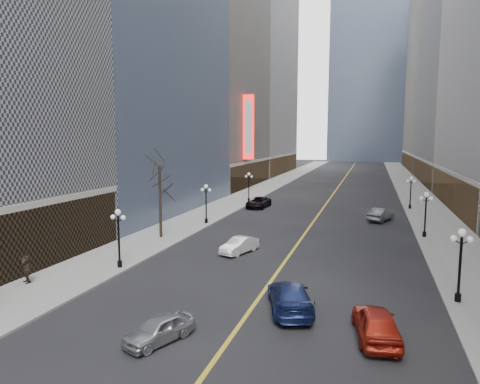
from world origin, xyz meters
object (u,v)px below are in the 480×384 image
Objects in this scene: car_sb_near at (290,297)px; streetlamp_west_3 at (249,184)px; streetlamp_east_3 at (411,189)px; car_sb_far at (381,214)px; streetlamp_east_1 at (461,258)px; car_nb_near at (159,329)px; streetlamp_west_1 at (119,232)px; car_sb_mid at (376,323)px; car_nb_far at (258,202)px; car_nb_mid at (239,245)px; streetlamp_east_2 at (426,210)px; streetlamp_west_2 at (206,200)px.

streetlamp_west_3 is at bearing -88.35° from car_sb_near.
car_sb_far is (-4.07, -9.89, -2.11)m from streetlamp_east_3.
streetlamp_east_1 is 10.59m from car_sb_near.
car_nb_near is 0.80× the size of car_sb_far.
car_sb_mid is at bearing -18.43° from streetlamp_west_1.
car_sb_near is at bearing -68.85° from car_nb_far.
car_nb_mid is (-16.15, -28.88, -2.21)m from streetlamp_east_3.
car_sb_mid reaches higher than car_nb_mid.
streetlamp_east_2 and streetlamp_west_1 have the same top height.
car_nb_mid is at bearing -77.09° from car_sb_near.
car_nb_far is at bearing -59.13° from streetlamp_west_3.
streetlamp_west_1 is at bearing -27.77° from car_sb_mid.
streetlamp_east_3 is 1.00× the size of streetlamp_west_1.
streetlamp_east_1 is 0.80× the size of car_sb_near.
streetlamp_east_2 is at bearing 0.00° from streetlamp_west_2.
streetlamp_east_2 reaches higher than car_sb_far.
car_nb_far is at bearing 84.89° from streetlamp_west_1.
car_nb_far is at bearing 121.55° from car_nb_near.
streetlamp_east_3 is 0.93× the size of car_sb_mid.
car_nb_near is 37.51m from car_sb_far.
streetlamp_west_1 reaches higher than car_nb_near.
streetlamp_east_1 is at bearing -90.00° from streetlamp_east_3.
car_sb_mid is at bearing -127.47° from streetlamp_east_1.
car_nb_near is at bearing 9.49° from car_sb_mid.
streetlamp_east_3 is at bearing -121.16° from car_sb_near.
car_nb_near is at bearing -48.77° from streetlamp_west_1.
streetlamp_west_3 is at bearing 90.00° from streetlamp_west_1.
streetlamp_west_2 is 18.00m from streetlamp_west_3.
car_sb_far is (19.53, 26.11, -2.11)m from streetlamp_west_1.
streetlamp_east_3 is at bearing 56.75° from streetlamp_west_1.
streetlamp_east_2 is at bearing 52.81° from car_nb_mid.
streetlamp_east_1 and streetlamp_west_3 have the same top height.
streetlamp_east_2 reaches higher than car_nb_far.
streetlamp_west_1 is 13.17m from car_nb_near.
streetlamp_east_3 is 0.82× the size of car_nb_far.
car_sb_near is at bearing -103.51° from streetlamp_east_3.
car_nb_mid is at bearing -75.53° from streetlamp_west_3.
car_nb_near is 0.67× the size of car_sb_near.
car_sb_mid reaches higher than car_sb_near.
car_sb_near is at bearing -157.56° from streetlamp_east_1.
car_nb_mid is (-16.15, -10.88, -2.21)m from streetlamp_east_2.
streetlamp_east_2 is 0.80× the size of car_sb_near.
streetlamp_west_1 is 0.94× the size of car_sb_far.
streetlamp_west_3 reaches higher than car_sb_near.
car_sb_near is at bearing -40.61° from car_nb_mid.
streetlamp_west_1 reaches higher than car_sb_near.
streetlamp_east_3 is at bearing 0.00° from streetlamp_west_3.
car_sb_far is at bearing -118.08° from car_sb_near.
car_nb_mid is 24.64m from car_nb_far.
streetlamp_west_1 and streetlamp_west_2 have the same top height.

